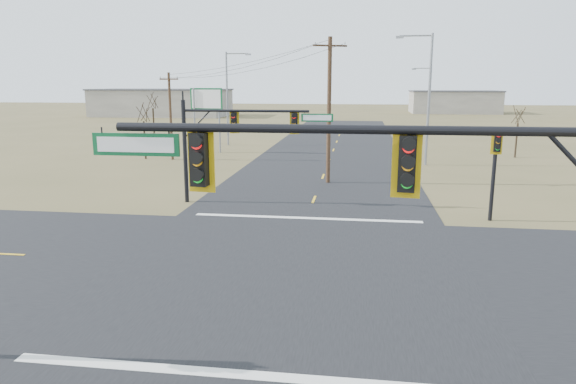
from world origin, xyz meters
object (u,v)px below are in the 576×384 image
Objects in this scene: utility_pole_far at (171,114)px; mast_arm_far at (239,129)px; mast_arm_near at (415,195)px; highway_sign at (207,108)px; pedestal_signal_ne at (496,155)px; bare_tree_a at (143,112)px; streetlight_b at (428,98)px; streetlight_c at (229,94)px; utility_pole_near at (329,109)px; streetlight_a at (426,92)px; bare_tree_b at (152,100)px; bare_tree_c at (519,114)px.

mast_arm_far is at bearing -58.19° from utility_pole_far.
mast_arm_far is at bearing 118.46° from mast_arm_near.
highway_sign is (1.85, 5.30, 0.39)m from utility_pole_far.
pedestal_signal_ne is (5.82, 17.22, -1.46)m from mast_arm_near.
mast_arm_near reaches higher than highway_sign.
mast_arm_near is at bearing -59.87° from bare_tree_a.
mast_arm_far reaches higher than pedestal_signal_ne.
streetlight_b is at bearing 41.39° from utility_pole_far.
streetlight_c reaches higher than pedestal_signal_ne.
utility_pole_near is 0.91× the size of streetlight_a.
mast_arm_far is 19.64m from utility_pole_far.
mast_arm_far is at bearing -123.26° from utility_pole_near.
pedestal_signal_ne is 30.57m from utility_pole_far.
bare_tree_b is 39.66m from bare_tree_c.
utility_pole_far is 14.41m from bare_tree_b.
mast_arm_far is 1.35× the size of highway_sign.
highway_sign is at bearing -150.32° from streetlight_b.
utility_pole_near is at bearing -138.31° from bare_tree_c.
bare_tree_a is 1.05× the size of bare_tree_c.
mast_arm_far is at bearing -134.19° from bare_tree_c.
bare_tree_a is (-20.93, 36.07, -0.57)m from mast_arm_near.
streetlight_c is at bearing 86.28° from mast_arm_far.
pedestal_signal_ne is 41.72m from streetlight_b.
streetlight_b reaches higher than bare_tree_a.
utility_pole_near is 1.12× the size of streetlight_b.
bare_tree_c is (17.06, 15.20, -1.13)m from utility_pole_near.
streetlight_c reaches higher than utility_pole_far.
utility_pole_far is 1.52× the size of bare_tree_c.
streetlight_b is at bearing 94.33° from streetlight_a.
bare_tree_b is (-8.73, 7.33, 0.46)m from highway_sign.
mast_arm_near is 1.30× the size of utility_pole_far.
utility_pole_far is 1.22× the size of highway_sign.
highway_sign is at bearing 177.50° from streetlight_a.
streetlight_a is 2.12× the size of bare_tree_c.
bare_tree_b is at bearing -165.84° from streetlight_c.
bare_tree_c is at bearing 26.82° from mast_arm_far.
utility_pole_near is 12.13m from streetlight_a.
bare_tree_c is at bearing 77.13° from pedestal_signal_ne.
mast_arm_far is at bearing -59.55° from bare_tree_b.
utility_pole_near is 1.27× the size of utility_pole_far.
mast_arm_near is 59.36m from streetlight_b.
mast_arm_far is at bearing -56.05° from streetlight_c.
streetlight_b is at bearing 43.79° from streetlight_c.
mast_arm_far is 0.80× the size of streetlight_a.
mast_arm_near is at bearing -53.14° from streetlight_c.
mast_arm_near is 50.44m from streetlight_c.
utility_pole_near is 34.06m from streetlight_b.
streetlight_a reaches higher than mast_arm_far.
streetlight_b is 0.87× the size of streetlight_c.
bare_tree_a is 35.28m from bare_tree_c.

